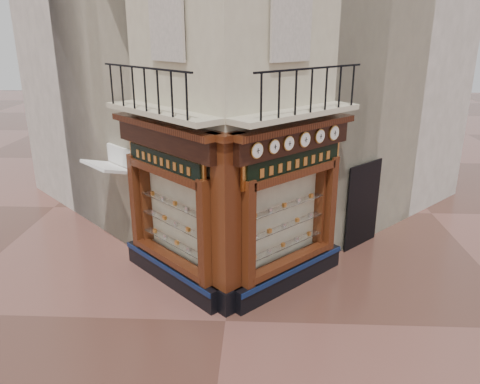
# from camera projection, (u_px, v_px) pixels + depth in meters

# --- Properties ---
(ground) EXTENTS (80.00, 80.00, 0.00)m
(ground) POSITION_uv_depth(u_px,v_px,m) (225.00, 321.00, 9.98)
(ground) COLOR #4F2E25
(ground) RESTS_ON ground
(main_building) EXTENTS (11.31, 11.31, 12.00)m
(main_building) POSITION_uv_depth(u_px,v_px,m) (239.00, 26.00, 13.83)
(main_building) COLOR beige
(main_building) RESTS_ON ground
(neighbour_left) EXTENTS (11.31, 11.31, 11.00)m
(neighbour_left) POSITION_uv_depth(u_px,v_px,m) (172.00, 42.00, 16.44)
(neighbour_left) COLOR beige
(neighbour_left) RESTS_ON ground
(neighbour_right) EXTENTS (11.31, 11.31, 11.00)m
(neighbour_right) POSITION_uv_depth(u_px,v_px,m) (313.00, 42.00, 16.23)
(neighbour_right) COLOR beige
(neighbour_right) RESTS_ON ground
(shopfront_left) EXTENTS (2.86, 2.86, 3.98)m
(shopfront_left) POSITION_uv_depth(u_px,v_px,m) (169.00, 207.00, 10.87)
(shopfront_left) COLOR black
(shopfront_left) RESTS_ON ground
(shopfront_right) EXTENTS (2.86, 2.86, 3.98)m
(shopfront_right) POSITION_uv_depth(u_px,v_px,m) (291.00, 209.00, 10.75)
(shopfront_right) COLOR black
(shopfront_right) RESTS_ON ground
(corner_pilaster) EXTENTS (0.85, 0.85, 3.98)m
(corner_pilaster) POSITION_uv_depth(u_px,v_px,m) (226.00, 228.00, 9.81)
(corner_pilaster) COLOR black
(corner_pilaster) RESTS_ON ground
(balcony) EXTENTS (5.94, 2.97, 1.03)m
(balcony) POSITION_uv_depth(u_px,v_px,m) (229.00, 112.00, 10.00)
(balcony) COLOR beige
(balcony) RESTS_ON ground
(clock_a) EXTENTS (0.27, 0.27, 0.33)m
(clock_a) POSITION_uv_depth(u_px,v_px,m) (257.00, 151.00, 9.26)
(clock_a) COLOR gold
(clock_a) RESTS_ON ground
(clock_b) EXTENTS (0.25, 0.25, 0.31)m
(clock_b) POSITION_uv_depth(u_px,v_px,m) (274.00, 147.00, 9.57)
(clock_b) COLOR gold
(clock_b) RESTS_ON ground
(clock_c) EXTENTS (0.26, 0.26, 0.32)m
(clock_c) POSITION_uv_depth(u_px,v_px,m) (289.00, 143.00, 9.85)
(clock_c) COLOR gold
(clock_c) RESTS_ON ground
(clock_d) EXTENTS (0.28, 0.28, 0.35)m
(clock_d) POSITION_uv_depth(u_px,v_px,m) (305.00, 140.00, 10.19)
(clock_d) COLOR gold
(clock_d) RESTS_ON ground
(clock_e) EXTENTS (0.27, 0.27, 0.33)m
(clock_e) POSITION_uv_depth(u_px,v_px,m) (320.00, 136.00, 10.52)
(clock_e) COLOR gold
(clock_e) RESTS_ON ground
(clock_f) EXTENTS (0.29, 0.29, 0.36)m
(clock_f) POSITION_uv_depth(u_px,v_px,m) (334.00, 133.00, 10.85)
(clock_f) COLOR gold
(clock_f) RESTS_ON ground
(awning) EXTENTS (1.56, 1.56, 0.29)m
(awning) POSITION_uv_depth(u_px,v_px,m) (115.00, 252.00, 13.08)
(awning) COLOR white
(awning) RESTS_ON ground
(signboard_left) EXTENTS (2.12, 2.12, 0.57)m
(signboard_left) POSITION_uv_depth(u_px,v_px,m) (164.00, 161.00, 10.45)
(signboard_left) COLOR gold
(signboard_left) RESTS_ON ground
(signboard_right) EXTENTS (2.30, 2.30, 0.62)m
(signboard_right) POSITION_uv_depth(u_px,v_px,m) (295.00, 163.00, 10.33)
(signboard_right) COLOR gold
(signboard_right) RESTS_ON ground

